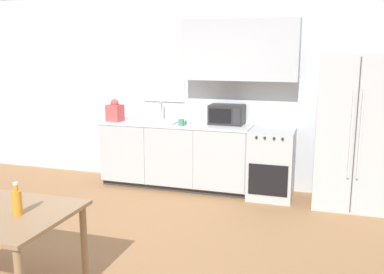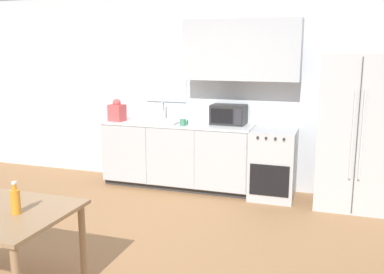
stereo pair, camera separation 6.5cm
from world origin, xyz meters
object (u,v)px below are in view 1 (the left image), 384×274
(refrigerator, at_px, (354,132))
(drink_bottle, at_px, (17,202))
(oven_range, at_px, (272,164))
(coffee_mug, at_px, (182,122))
(microwave, at_px, (227,114))

(refrigerator, height_order, drink_bottle, refrigerator)
(oven_range, relative_size, coffee_mug, 8.23)
(microwave, height_order, drink_bottle, microwave)
(refrigerator, bearing_deg, drink_bottle, -129.00)
(microwave, distance_m, drink_bottle, 3.31)
(oven_range, bearing_deg, refrigerator, -1.58)
(microwave, relative_size, drink_bottle, 1.87)
(microwave, xyz_separation_m, coffee_mug, (-0.55, -0.30, -0.09))
(refrigerator, bearing_deg, microwave, 174.63)
(oven_range, relative_size, drink_bottle, 3.65)
(refrigerator, bearing_deg, oven_range, 178.42)
(oven_range, bearing_deg, coffee_mug, -171.46)
(microwave, relative_size, coffee_mug, 4.23)
(oven_range, xyz_separation_m, refrigerator, (0.99, -0.03, 0.49))
(oven_range, height_order, drink_bottle, drink_bottle)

